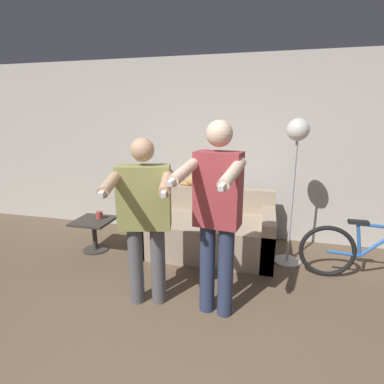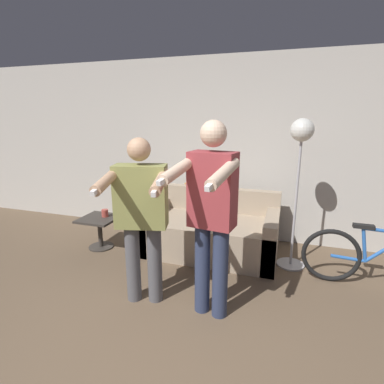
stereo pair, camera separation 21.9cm
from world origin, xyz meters
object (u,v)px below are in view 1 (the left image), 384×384
(couch, at_px, (207,232))
(person_left, at_px, (145,212))
(person_right, at_px, (217,210))
(bicycle, at_px, (371,254))
(floor_lamp, at_px, (296,151))
(cat, at_px, (199,181))
(cup, at_px, (99,215))
(side_table, at_px, (94,228))

(couch, relative_size, person_left, 1.08)
(person_left, height_order, person_right, person_right)
(couch, height_order, bicycle, couch)
(floor_lamp, bearing_deg, person_right, -120.53)
(cat, xyz_separation_m, floor_lamp, (1.23, -0.44, 0.52))
(person_left, xyz_separation_m, cup, (-1.09, 1.00, -0.44))
(couch, bearing_deg, person_right, -75.76)
(cat, distance_m, side_table, 1.58)
(cat, bearing_deg, couch, -62.08)
(side_table, xyz_separation_m, cup, (0.06, 0.06, 0.17))
(bicycle, bearing_deg, side_table, -179.60)
(person_right, relative_size, floor_lamp, 1.00)
(bicycle, bearing_deg, person_left, -156.64)
(person_right, bearing_deg, cup, 158.55)
(floor_lamp, xyz_separation_m, cup, (-2.47, -0.21, -0.91))
(couch, xyz_separation_m, side_table, (-1.49, -0.35, 0.04))
(couch, height_order, side_table, couch)
(person_left, height_order, cat, person_left)
(couch, bearing_deg, cup, -168.79)
(person_left, distance_m, cup, 1.54)
(person_left, height_order, cup, person_left)
(couch, height_order, person_left, person_left)
(person_left, relative_size, floor_lamp, 0.91)
(side_table, bearing_deg, bicycle, 0.40)
(couch, height_order, cat, cat)
(person_right, bearing_deg, floor_lamp, 67.68)
(cat, xyz_separation_m, bicycle, (2.07, -0.69, -0.56))
(bicycle, bearing_deg, floor_lamp, 163.57)
(person_left, height_order, bicycle, person_left)
(couch, distance_m, bicycle, 1.91)
(person_left, distance_m, person_right, 0.67)
(person_left, relative_size, side_table, 3.30)
(cup, bearing_deg, couch, 11.21)
(cat, height_order, bicycle, cat)
(cat, distance_m, bicycle, 2.26)
(person_left, distance_m, floor_lamp, 1.89)
(person_right, distance_m, side_table, 2.15)
(person_right, relative_size, cup, 17.45)
(cup, bearing_deg, floor_lamp, 4.81)
(side_table, distance_m, bicycle, 3.37)
(cup, height_order, bicycle, bicycle)
(couch, distance_m, cat, 0.73)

